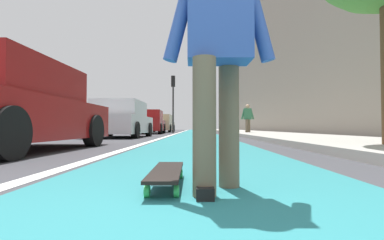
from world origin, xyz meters
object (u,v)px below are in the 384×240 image
Objects in this scene: skater_person at (218,44)px; traffic_light at (173,93)px; pedestrian_distant at (248,117)px; parked_car_mid at (121,120)px; skateboard at (167,173)px; parked_car_end at (161,124)px; parked_car_near at (12,108)px; parked_car_far at (149,122)px.

skater_person is 18.79m from traffic_light.
parked_car_mid is at bearing 126.11° from pedestrian_distant.
pedestrian_distant is at bearing -12.72° from skateboard.
traffic_light is 6.85m from pedestrian_distant.
parked_car_end is at bearing 8.16° from skater_person.
parked_car_end is at bearing 20.99° from traffic_light.
parked_car_near is at bearing 175.02° from traffic_light.
traffic_light reaches higher than parked_car_end.
pedestrian_distant reaches higher than skateboard.
skateboard is 0.21× the size of parked_car_mid.
skater_person is 0.40× the size of parked_car_mid.
parked_car_near is (2.81, 3.22, -0.21)m from skater_person.
skater_person is 14.19m from pedestrian_distant.
pedestrian_distant is at bearing -135.43° from traffic_light.
traffic_light is at bearing -4.98° from parked_car_near.
parked_car_near is at bearing 48.91° from skater_person.
parked_car_mid is 0.92× the size of parked_car_end.
traffic_light is at bearing -28.75° from parked_car_far.
skater_person is 4.28m from parked_car_near.
parked_car_mid is at bearing 0.09° from parked_car_near.
parked_car_far is 6.37m from pedestrian_distant.
skateboard is 18.72m from traffic_light.
skater_person is 0.37× the size of parked_car_end.
skateboard is 14.14m from pedestrian_distant.
parked_car_mid is at bearing 17.10° from skateboard.
parked_car_mid is (9.54, 3.24, -0.24)m from skater_person.
parked_car_end is at bearing -0.49° from parked_car_far.
skater_person is at bearing -113.35° from skateboard.
skater_person is at bearing 168.77° from pedestrian_distant.
skater_person reaches higher than parked_car_far.
skateboard is 0.20× the size of parked_car_near.
parked_car_end is at bearing 36.19° from pedestrian_distant.
parked_car_mid is (6.73, 0.01, -0.02)m from parked_car_near.
skater_person is (-0.15, -0.35, 0.84)m from skateboard.
parked_car_near is 15.99m from traffic_light.
parked_car_near is at bearing -179.91° from parked_car_mid.
parked_car_mid is (9.39, 2.89, 0.61)m from skateboard.
traffic_light is at bearing 5.68° from skater_person.
skateboard is at bearing 66.65° from skater_person.
traffic_light reaches higher than skater_person.
skateboard is at bearing -162.90° from parked_car_mid.
parked_car_far is at bearing 179.51° from parked_car_end.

